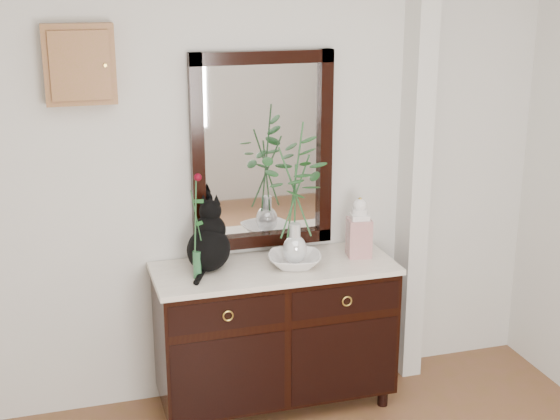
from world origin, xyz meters
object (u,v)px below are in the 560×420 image
object	(u,v)px
lotus_bowl	(295,260)
ginger_jar	(359,227)
sideboard	(275,329)
cat	(208,236)

from	to	relation	value
lotus_bowl	ginger_jar	xyz separation A→B (m)	(0.40, 0.06, 0.14)
sideboard	lotus_bowl	bearing A→B (deg)	-19.79
ginger_jar	lotus_bowl	bearing A→B (deg)	-171.41
sideboard	cat	distance (m)	0.67
lotus_bowl	ginger_jar	bearing A→B (deg)	8.59
sideboard	lotus_bowl	size ratio (longest dim) A/B	4.61
sideboard	ginger_jar	distance (m)	0.74
sideboard	lotus_bowl	xyz separation A→B (m)	(0.10, -0.04, 0.41)
sideboard	cat	world-z (taller)	cat
sideboard	ginger_jar	xyz separation A→B (m)	(0.50, 0.02, 0.55)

